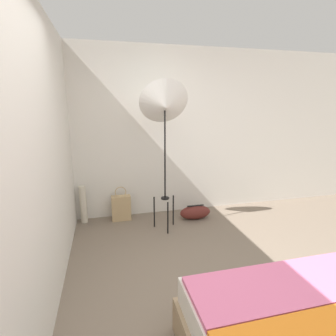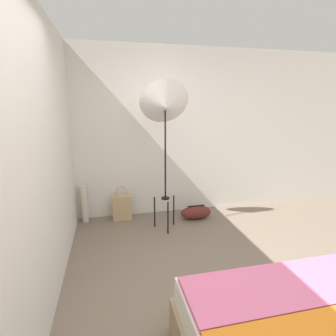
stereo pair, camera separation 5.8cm
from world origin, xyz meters
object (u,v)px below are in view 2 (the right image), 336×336
(tote_bag, at_px, (122,207))
(paper_roll, at_px, (84,204))
(photo_umbrella, at_px, (165,106))
(duffel_bag, at_px, (196,212))

(tote_bag, xyz_separation_m, paper_roll, (-0.55, 0.05, 0.09))
(photo_umbrella, distance_m, paper_roll, 1.90)
(photo_umbrella, bearing_deg, paper_roll, 157.05)
(tote_bag, height_order, duffel_bag, tote_bag)
(duffel_bag, bearing_deg, paper_roll, 170.39)
(duffel_bag, bearing_deg, tote_bag, 168.25)
(tote_bag, distance_m, paper_roll, 0.56)
(duffel_bag, height_order, paper_roll, paper_roll)
(photo_umbrella, bearing_deg, duffel_bag, 20.80)
(photo_umbrella, relative_size, duffel_bag, 4.23)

